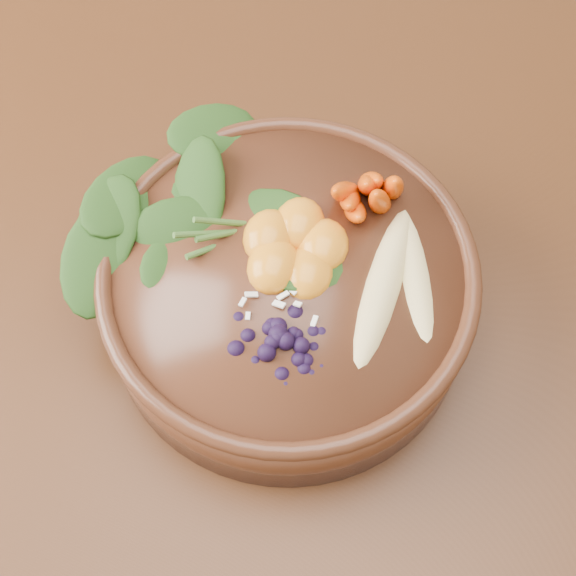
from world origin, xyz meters
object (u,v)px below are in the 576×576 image
(banana_halves, at_px, (402,271))
(blueberry_pile, at_px, (279,331))
(dining_table, at_px, (369,288))
(kale_heap, at_px, (242,180))
(stoneware_bowl, at_px, (288,293))
(mandarin_cluster, at_px, (294,239))
(carrot_cluster, at_px, (373,163))

(banana_halves, relative_size, blueberry_pile, 1.23)
(dining_table, relative_size, kale_heap, 7.92)
(dining_table, relative_size, banana_halves, 9.11)
(stoneware_bowl, distance_m, banana_halves, 0.11)
(dining_table, height_order, kale_heap, kale_heap)
(stoneware_bowl, distance_m, mandarin_cluster, 0.06)
(kale_heap, relative_size, mandarin_cluster, 2.07)
(stoneware_bowl, bearing_deg, blueberry_pile, -82.55)
(dining_table, xyz_separation_m, kale_heap, (-0.12, -0.03, 0.20))
(stoneware_bowl, height_order, banana_halves, banana_halves)
(dining_table, bearing_deg, blueberry_pile, -109.66)
(banana_halves, bearing_deg, dining_table, 101.85)
(mandarin_cluster, bearing_deg, blueberry_pile, -84.68)
(dining_table, bearing_deg, stoneware_bowl, -124.61)
(kale_heap, bearing_deg, banana_halves, -18.96)
(kale_heap, height_order, carrot_cluster, carrot_cluster)
(carrot_cluster, height_order, mandarin_cluster, carrot_cluster)
(blueberry_pile, bearing_deg, banana_halves, 43.07)
(kale_heap, xyz_separation_m, banana_halves, (0.14, -0.05, -0.01))
(dining_table, bearing_deg, mandarin_cluster, -130.77)
(banana_halves, bearing_deg, mandarin_cluster, 170.25)
(dining_table, relative_size, carrot_cluster, 18.82)
(banana_halves, bearing_deg, blueberry_pile, -141.51)
(dining_table, height_order, banana_halves, banana_halves)
(dining_table, distance_m, kale_heap, 0.23)
(carrot_cluster, bearing_deg, stoneware_bowl, -123.69)
(kale_heap, bearing_deg, stoneware_bowl, -48.55)
(carrot_cluster, distance_m, blueberry_pile, 0.16)
(kale_heap, height_order, blueberry_pile, kale_heap)
(dining_table, relative_size, mandarin_cluster, 16.36)
(carrot_cluster, relative_size, banana_halves, 0.48)
(stoneware_bowl, distance_m, carrot_cluster, 0.13)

